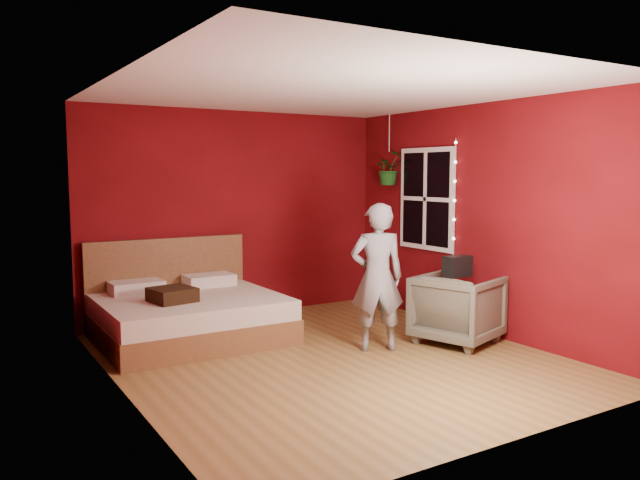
% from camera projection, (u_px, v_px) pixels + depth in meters
% --- Properties ---
extents(floor, '(4.50, 4.50, 0.00)m').
position_uv_depth(floor, '(332.00, 358.00, 6.15)').
color(floor, olive).
rests_on(floor, ground).
extents(room_walls, '(4.04, 4.54, 2.62)m').
position_uv_depth(room_walls, '(332.00, 188.00, 5.97)').
color(room_walls, maroon).
rests_on(room_walls, ground).
extents(window, '(0.05, 0.97, 1.27)m').
position_uv_depth(window, '(426.00, 199.00, 7.77)').
color(window, white).
rests_on(window, room_walls).
extents(fairy_lights, '(0.04, 0.04, 1.45)m').
position_uv_depth(fairy_lights, '(454.00, 201.00, 7.31)').
color(fairy_lights, silver).
rests_on(fairy_lights, room_walls).
extents(bed, '(1.92, 1.63, 1.05)m').
position_uv_depth(bed, '(188.00, 314.00, 6.88)').
color(bed, brown).
rests_on(bed, ground).
extents(person, '(0.65, 0.56, 1.52)m').
position_uv_depth(person, '(377.00, 277.00, 6.37)').
color(person, slate).
rests_on(person, ground).
extents(armchair, '(1.02, 1.01, 0.74)m').
position_uv_depth(armchair, '(457.00, 309.00, 6.69)').
color(armchair, '#5A5847').
rests_on(armchair, ground).
extents(handbag, '(0.31, 0.16, 0.22)m').
position_uv_depth(handbag, '(457.00, 266.00, 6.51)').
color(handbag, black).
rests_on(handbag, armchair).
extents(throw_pillow, '(0.48, 0.48, 0.15)m').
position_uv_depth(throw_pillow, '(172.00, 295.00, 6.53)').
color(throw_pillow, '#321F10').
rests_on(throw_pillow, bed).
extents(hanging_plant, '(0.44, 0.39, 0.94)m').
position_uv_depth(hanging_plant, '(389.00, 168.00, 8.24)').
color(hanging_plant, silver).
rests_on(hanging_plant, room_walls).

